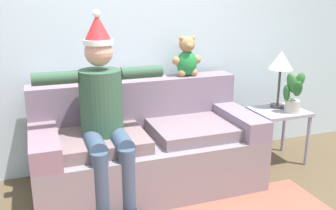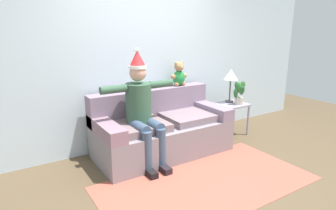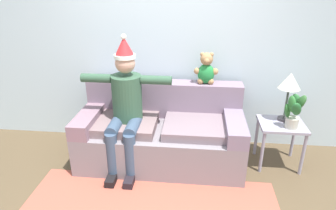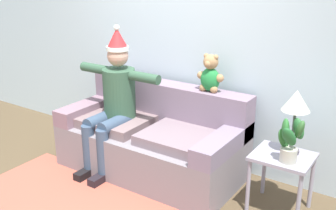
% 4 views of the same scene
% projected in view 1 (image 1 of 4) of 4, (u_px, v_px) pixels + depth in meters
% --- Properties ---
extents(back_wall, '(7.00, 0.10, 2.70)m').
position_uv_depth(back_wall, '(127.00, 27.00, 3.54)').
color(back_wall, silver).
rests_on(back_wall, ground_plane).
extents(couch, '(1.91, 0.92, 0.89)m').
position_uv_depth(couch, '(145.00, 147.00, 3.34)').
color(couch, gray).
rests_on(couch, ground_plane).
extents(person_seated, '(1.02, 0.77, 1.53)m').
position_uv_depth(person_seated, '(104.00, 110.00, 2.94)').
color(person_seated, '#33553E').
rests_on(person_seated, ground_plane).
extents(teddy_bear, '(0.29, 0.17, 0.38)m').
position_uv_depth(teddy_bear, '(187.00, 58.00, 3.56)').
color(teddy_bear, '#23813C').
rests_on(teddy_bear, couch).
extents(side_table, '(0.50, 0.44, 0.54)m').
position_uv_depth(side_table, '(279.00, 119.00, 3.76)').
color(side_table, '#9892A6').
rests_on(side_table, ground_plane).
extents(table_lamp, '(0.24, 0.24, 0.57)m').
position_uv_depth(table_lamp, '(281.00, 63.00, 3.71)').
color(table_lamp, '#433D41').
rests_on(table_lamp, side_table).
extents(potted_plant, '(0.25, 0.25, 0.41)m').
position_uv_depth(potted_plant, '(293.00, 92.00, 3.63)').
color(potted_plant, '#BAB6A4').
rests_on(potted_plant, side_table).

